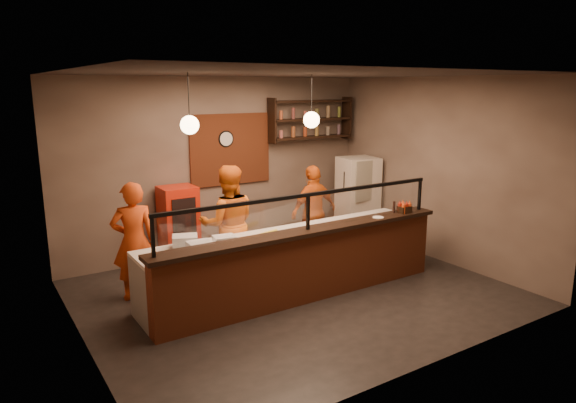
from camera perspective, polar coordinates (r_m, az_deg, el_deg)
floor at (r=7.83m, az=0.87°, el=-10.11°), size 6.00×6.00×0.00m
ceiling at (r=7.22m, az=0.96°, el=14.02°), size 6.00×6.00×0.00m
wall_back at (r=9.51m, az=-7.51°, el=3.90°), size 6.00×0.00×6.00m
wall_left at (r=6.25m, az=-22.63°, el=-1.54°), size 0.00×5.00×5.00m
wall_right at (r=9.34m, az=16.43°, el=3.34°), size 0.00×5.00×5.00m
wall_front at (r=5.51m, az=15.52°, el=-2.82°), size 6.00×0.00×6.00m
brick_patch at (r=9.53m, az=-6.39°, el=5.77°), size 1.60×0.04×1.30m
service_counter at (r=7.41m, az=2.18°, el=-7.29°), size 4.60×0.25×1.00m
counter_ledge at (r=7.25m, az=2.21°, el=-3.35°), size 4.70×0.37×0.06m
worktop_cabinet at (r=7.83m, az=0.06°, el=-6.76°), size 4.60×0.75×0.85m
worktop at (r=7.69m, az=0.06°, el=-3.60°), size 4.60×0.75×0.05m
sneeze_guard at (r=7.16m, az=2.24°, el=-0.73°), size 4.50×0.05×0.52m
wall_shelving at (r=10.23m, az=2.58°, el=9.12°), size 1.84×0.28×0.85m
wall_clock at (r=9.45m, az=-6.94°, el=6.93°), size 0.30×0.04×0.30m
pendant_left at (r=6.71m, az=-10.88°, el=8.37°), size 0.24×0.24×0.77m
pendant_right at (r=7.62m, az=2.62°, el=9.06°), size 0.24×0.24×0.77m
cook_left at (r=7.69m, az=-16.74°, el=-4.24°), size 0.70×0.53×1.73m
cook_mid at (r=8.07m, az=-6.65°, el=-2.50°), size 1.09×0.97×1.86m
cook_right at (r=9.20m, az=2.88°, el=-1.13°), size 1.01×0.49×1.68m
fridge at (r=10.36m, az=7.72°, el=0.31°), size 0.78×0.74×1.67m
red_cooler at (r=9.00m, az=-12.03°, el=-2.69°), size 0.59×0.55×1.38m
pizza_dough at (r=8.10m, az=5.73°, el=-2.61°), size 0.50×0.50×0.01m
prep_tub_a at (r=7.05m, az=-7.09°, el=-4.39°), size 0.33×0.28×0.15m
prep_tub_b at (r=7.09m, az=-11.37°, el=-4.37°), size 0.40×0.37×0.17m
prep_tub_c at (r=6.81m, az=-9.76°, el=-5.04°), size 0.32×0.26×0.16m
rolling_pin at (r=7.49m, az=-2.35°, el=-3.60°), size 0.39×0.15×0.07m
condiment_caddy at (r=8.38m, az=12.80°, el=-0.86°), size 0.20×0.16×0.11m
pepper_mill at (r=8.35m, az=11.69°, el=-0.60°), size 0.04×0.04×0.18m
small_plate at (r=7.99m, az=9.99°, el=-1.75°), size 0.21×0.21×0.01m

